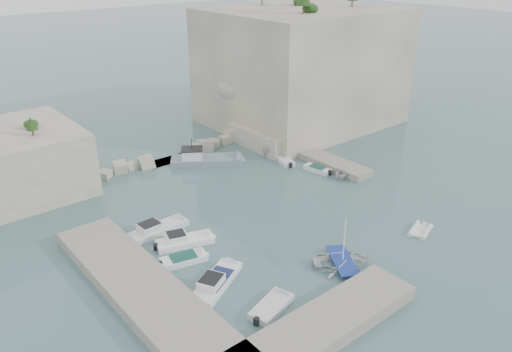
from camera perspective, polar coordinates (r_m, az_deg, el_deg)
ground at (r=49.78m, az=4.42°, el=-5.36°), size 400.00×400.00×0.00m
cliff_east at (r=77.46m, az=5.23°, el=12.30°), size 26.00×22.00×17.00m
cliff_terrace at (r=69.33m, az=1.97°, el=4.69°), size 8.00×10.00×2.50m
outcrop_west at (r=60.54m, az=-27.04°, el=1.18°), size 16.00×14.00×7.00m
quay_west at (r=40.58m, az=-12.62°, el=-12.74°), size 5.00×24.00×1.10m
quay_south at (r=36.48m, az=6.71°, el=-17.18°), size 18.00×4.00×1.10m
ledge_east at (r=64.62m, az=6.99°, el=2.19°), size 3.00×16.00×0.80m
breakwater at (r=64.97m, az=-9.72°, el=2.43°), size 28.00×3.00×1.40m
motorboat_a at (r=49.04m, az=-11.08°, el=-6.28°), size 6.62×2.29×1.40m
motorboat_b at (r=46.76m, az=-8.09°, el=-7.69°), size 6.04×3.50×1.40m
motorboat_c at (r=44.31m, az=-8.25°, el=-9.69°), size 4.64×2.54×0.70m
motorboat_d at (r=41.35m, az=-4.52°, el=-12.30°), size 6.66×4.78×1.40m
motorboat_e at (r=38.85m, az=1.78°, el=-15.02°), size 4.63×2.93×0.70m
rowboat at (r=44.10m, az=9.83°, el=-10.00°), size 6.32×5.81×1.07m
inflatable_dinghy at (r=50.61m, az=18.23°, el=-6.11°), size 3.50×2.46×0.44m
tender_east_a at (r=60.03m, az=9.81°, el=-0.20°), size 3.57×3.22×1.67m
tender_east_b at (r=61.37m, az=7.02°, el=0.54°), size 1.87×3.96×0.70m
tender_east_c at (r=63.80m, az=3.17°, el=1.66°), size 2.83×4.74×0.70m
tender_east_d at (r=65.75m, az=2.59°, el=2.38°), size 5.01×3.39×1.81m
work_boat at (r=63.47m, az=-5.65°, el=1.45°), size 9.64×7.85×2.20m
rowboat_mast at (r=42.68m, az=10.08°, el=-7.08°), size 0.10×0.10×4.20m
vegetation at (r=73.56m, az=1.67°, el=19.18°), size 53.48×13.88×13.40m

